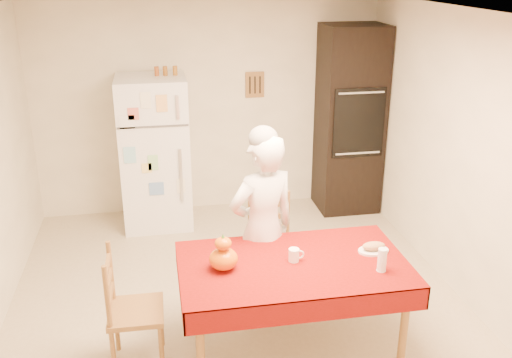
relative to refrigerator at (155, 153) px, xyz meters
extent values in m
plane|color=tan|center=(0.65, -1.88, -0.85)|extent=(4.50, 4.50, 0.00)
cube|color=#EEE4C8|center=(0.65, 0.37, 0.40)|extent=(4.00, 0.02, 2.50)
cube|color=#EEE4C8|center=(0.65, -4.13, 0.40)|extent=(4.00, 0.02, 2.50)
cube|color=#EEE4C8|center=(2.65, -1.88, 0.40)|extent=(0.02, 4.50, 2.50)
cube|color=white|center=(0.65, -1.88, 1.65)|extent=(4.00, 4.50, 0.02)
cube|color=brown|center=(1.20, 0.36, 0.65)|extent=(0.22, 0.02, 0.30)
cube|color=white|center=(0.00, 0.00, 0.00)|extent=(0.75, 0.70, 1.70)
cube|color=silver|center=(0.26, -0.37, 0.60)|extent=(0.03, 0.03, 0.25)
cube|color=silver|center=(0.26, -0.37, -0.15)|extent=(0.03, 0.03, 0.60)
cube|color=black|center=(2.28, 0.05, 0.25)|extent=(0.70, 0.60, 2.20)
cube|color=black|center=(2.28, -0.26, 0.30)|extent=(0.59, 0.02, 0.80)
cylinder|color=brown|center=(0.23, -2.93, -0.50)|extent=(0.06, 0.06, 0.71)
cylinder|color=brown|center=(0.23, -2.15, -0.50)|extent=(0.06, 0.06, 0.71)
cylinder|color=brown|center=(1.71, -2.93, -0.50)|extent=(0.06, 0.06, 0.71)
cylinder|color=brown|center=(1.71, -2.15, -0.50)|extent=(0.06, 0.06, 0.71)
cube|color=brown|center=(0.97, -2.54, -0.12)|extent=(1.60, 0.90, 0.04)
cube|color=#4F0B04|center=(0.97, -2.54, -0.09)|extent=(1.70, 1.00, 0.01)
cylinder|color=brown|center=(0.85, -2.00, -0.64)|extent=(0.04, 0.04, 0.43)
cylinder|color=brown|center=(0.79, -1.66, -0.64)|extent=(0.04, 0.04, 0.43)
cylinder|color=brown|center=(1.20, -1.94, -0.64)|extent=(0.04, 0.04, 0.43)
cylinder|color=brown|center=(1.15, -1.60, -0.64)|extent=(0.04, 0.04, 0.43)
cube|color=brown|center=(1.00, -1.80, -0.40)|extent=(0.48, 0.46, 0.04)
cube|color=brown|center=(0.97, -1.63, -0.15)|extent=(0.36, 0.09, 0.50)
cylinder|color=brown|center=(-0.04, -2.68, -0.64)|extent=(0.04, 0.04, 0.43)
cylinder|color=brown|center=(-0.38, -2.67, -0.64)|extent=(0.04, 0.04, 0.43)
cylinder|color=brown|center=(-0.03, -2.32, -0.64)|extent=(0.04, 0.04, 0.43)
cylinder|color=brown|center=(-0.37, -2.31, -0.64)|extent=(0.04, 0.04, 0.43)
cube|color=brown|center=(-0.20, -2.50, -0.40)|extent=(0.41, 0.43, 0.04)
cube|color=brown|center=(-0.37, -2.49, -0.15)|extent=(0.03, 0.36, 0.50)
imported|color=silver|center=(0.83, -2.04, -0.04)|extent=(0.68, 0.55, 1.63)
cylinder|color=white|center=(0.98, -2.51, -0.04)|extent=(0.08, 0.08, 0.10)
ellipsoid|color=#E13805|center=(0.45, -2.53, -0.01)|extent=(0.21, 0.21, 0.16)
ellipsoid|color=orange|center=(0.45, -2.53, 0.12)|extent=(0.12, 0.12, 0.09)
cylinder|color=white|center=(1.57, -2.76, 0.00)|extent=(0.07, 0.07, 0.18)
cylinder|color=white|center=(1.62, -2.48, -0.08)|extent=(0.24, 0.24, 0.02)
ellipsoid|color=#AC8254|center=(1.62, -2.48, -0.04)|extent=(0.18, 0.10, 0.06)
cylinder|color=#97491B|center=(0.08, 0.05, 0.90)|extent=(0.05, 0.05, 0.10)
cylinder|color=brown|center=(0.17, 0.05, 0.90)|extent=(0.05, 0.05, 0.10)
cylinder|color=#975C1B|center=(0.27, 0.05, 0.90)|extent=(0.05, 0.05, 0.10)
camera|label=1|loc=(0.03, -6.15, 2.02)|focal=40.00mm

